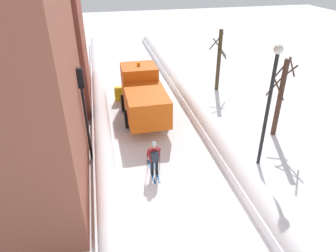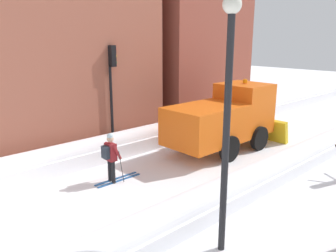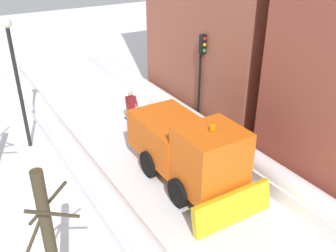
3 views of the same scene
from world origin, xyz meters
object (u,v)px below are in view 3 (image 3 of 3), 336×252
Objects in this scene: bare_tree_mid at (51,247)px; street_lamp at (16,71)px; plow_truck at (188,149)px; skier at (131,104)px; traffic_light_pole at (201,64)px.

street_lamp is at bearing -98.26° from bare_tree_mid.
plow_truck is 3.31× the size of skier.
skier is at bearing -94.04° from plow_truck.
plow_truck is 1.02× the size of street_lamp.
plow_truck is at bearing 127.64° from street_lamp.
skier is 0.31× the size of street_lamp.
skier is at bearing -36.27° from traffic_light_pole.
bare_tree_mid is (1.35, 9.29, -1.34)m from street_lamp.
traffic_light_pole is (-3.26, -3.78, 1.79)m from plow_truck.
traffic_light_pole is 0.80× the size of street_lamp.
bare_tree_mid is at bearing 36.59° from traffic_light_pole.
skier is 0.39× the size of traffic_light_pole.
traffic_light_pole is at bearing -130.78° from plow_truck.
bare_tree_mid is at bearing 27.41° from plow_truck.
bare_tree_mid is at bearing 81.74° from street_lamp.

